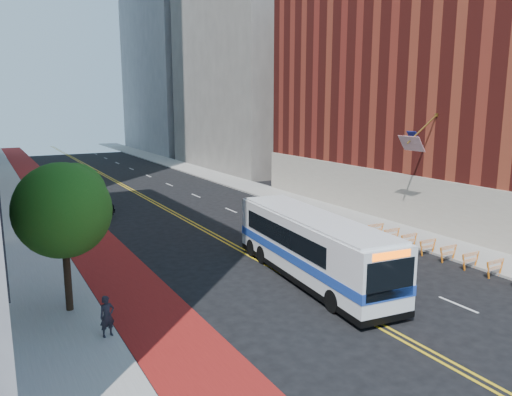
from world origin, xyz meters
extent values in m
plane|color=black|center=(0.00, 0.00, 0.00)|extent=(160.00, 160.00, 0.00)
cube|color=gray|center=(-12.00, 30.00, 0.07)|extent=(4.00, 140.00, 0.15)
cube|color=gray|center=(12.00, 30.00, 0.07)|extent=(4.00, 140.00, 0.15)
cube|color=maroon|center=(-8.10, 30.00, 0.00)|extent=(3.60, 140.00, 0.01)
cube|color=gold|center=(-0.18, 30.00, 0.00)|extent=(0.14, 140.00, 0.01)
cube|color=gold|center=(0.18, 30.00, 0.00)|extent=(0.14, 140.00, 0.01)
cube|color=silver|center=(4.80, -2.00, 0.01)|extent=(0.14, 2.20, 0.01)
cube|color=silver|center=(4.80, 6.00, 0.01)|extent=(0.14, 2.20, 0.01)
cube|color=silver|center=(4.80, 14.00, 0.01)|extent=(0.14, 2.20, 0.01)
cube|color=silver|center=(4.80, 22.00, 0.01)|extent=(0.14, 2.20, 0.01)
cube|color=silver|center=(4.80, 30.00, 0.01)|extent=(0.14, 2.20, 0.01)
cube|color=silver|center=(4.80, 38.00, 0.01)|extent=(0.14, 2.20, 0.01)
cube|color=silver|center=(4.80, 46.00, 0.01)|extent=(0.14, 2.20, 0.01)
cube|color=silver|center=(4.80, 54.00, 0.01)|extent=(0.14, 2.20, 0.01)
cube|color=silver|center=(4.80, 62.00, 0.01)|extent=(0.14, 2.20, 0.01)
cube|color=silver|center=(4.80, 70.00, 0.01)|extent=(0.14, 2.20, 0.01)
cube|color=silver|center=(4.80, 78.00, 0.01)|extent=(0.14, 2.20, 0.01)
cube|color=silver|center=(4.80, 86.00, 0.01)|extent=(0.14, 2.20, 0.01)
cube|color=maroon|center=(22.00, 12.00, 11.00)|extent=(16.00, 36.00, 22.00)
cube|color=#9E9384|center=(14.05, 12.00, 2.00)|extent=(0.50, 36.00, 4.00)
cube|color=black|center=(14.15, 6.00, 1.10)|extent=(0.35, 2.80, 2.20)
cube|color=black|center=(14.15, 13.00, 1.10)|extent=(0.35, 2.80, 2.20)
cube|color=black|center=(14.15, 20.00, 1.10)|extent=(0.35, 2.80, 2.20)
cube|color=#A57F33|center=(14.05, 8.00, 8.50)|extent=(0.25, 0.25, 0.25)
cylinder|color=#A57F33|center=(12.70, 8.00, 7.60)|extent=(2.85, 0.12, 2.05)
cube|color=#B21419|center=(11.70, 8.00, 6.60)|extent=(0.75, 1.90, 1.05)
cube|color=navy|center=(12.25, 8.45, 7.15)|extent=(0.39, 0.85, 0.52)
cube|color=slate|center=(23.00, 48.00, 20.00)|extent=(18.00, 26.00, 40.00)
cube|color=gray|center=(24.00, 78.00, 27.50)|extent=(20.00, 28.00, 55.00)
cube|color=orange|center=(9.05, -0.45, 0.50)|extent=(0.32, 0.06, 0.99)
cube|color=orange|center=(10.15, -0.45, 0.50)|extent=(0.32, 0.06, 0.99)
cube|color=orange|center=(9.60, -0.45, 0.90)|extent=(1.25, 0.05, 0.22)
cube|color=orange|center=(9.60, -0.45, 0.55)|extent=(1.25, 0.05, 0.18)
cube|color=orange|center=(9.05, 1.10, 0.50)|extent=(0.32, 0.06, 0.99)
cube|color=orange|center=(10.15, 1.10, 0.50)|extent=(0.32, 0.06, 0.99)
cube|color=orange|center=(9.60, 1.10, 0.90)|extent=(1.25, 0.05, 0.22)
cube|color=orange|center=(9.60, 1.10, 0.55)|extent=(1.25, 0.05, 0.18)
cube|color=orange|center=(9.05, 2.65, 0.50)|extent=(0.32, 0.06, 0.99)
cube|color=orange|center=(10.15, 2.65, 0.50)|extent=(0.32, 0.06, 0.99)
cube|color=orange|center=(9.60, 2.65, 0.90)|extent=(1.25, 0.05, 0.22)
cube|color=orange|center=(9.60, 2.65, 0.55)|extent=(1.25, 0.05, 0.18)
cube|color=orange|center=(9.05, 4.20, 0.50)|extent=(0.32, 0.06, 0.99)
cube|color=orange|center=(10.15, 4.20, 0.50)|extent=(0.32, 0.06, 0.99)
cube|color=orange|center=(9.60, 4.20, 0.90)|extent=(1.25, 0.05, 0.22)
cube|color=orange|center=(9.60, 4.20, 0.55)|extent=(1.25, 0.05, 0.18)
cube|color=orange|center=(9.05, 5.75, 0.50)|extent=(0.32, 0.06, 0.99)
cube|color=orange|center=(10.15, 5.75, 0.50)|extent=(0.32, 0.06, 0.99)
cube|color=orange|center=(9.60, 5.75, 0.90)|extent=(1.25, 0.05, 0.22)
cube|color=orange|center=(9.60, 5.75, 0.55)|extent=(1.25, 0.05, 0.18)
cube|color=orange|center=(9.05, 7.30, 0.50)|extent=(0.32, 0.06, 0.99)
cube|color=orange|center=(10.15, 7.30, 0.50)|extent=(0.32, 0.06, 0.99)
cube|color=orange|center=(9.60, 7.30, 0.90)|extent=(1.25, 0.05, 0.22)
cube|color=orange|center=(9.60, 7.30, 0.55)|extent=(1.25, 0.05, 0.18)
cube|color=orange|center=(9.05, 8.85, 0.50)|extent=(0.32, 0.06, 0.99)
cube|color=orange|center=(10.15, 8.85, 0.50)|extent=(0.32, 0.06, 0.99)
cube|color=orange|center=(9.60, 8.85, 0.90)|extent=(1.25, 0.05, 0.22)
cube|color=orange|center=(9.60, 8.85, 0.55)|extent=(1.25, 0.05, 0.18)
cylinder|color=black|center=(-11.30, 6.00, 1.75)|extent=(0.32, 0.32, 3.20)
sphere|color=#164C10|center=(-11.30, 6.00, 4.75)|extent=(4.20, 4.20, 4.20)
sphere|color=#164C10|center=(-10.70, 6.40, 5.35)|extent=(2.80, 2.80, 2.80)
sphere|color=#164C10|center=(-11.80, 5.70, 5.15)|extent=(2.40, 2.40, 2.40)
cube|color=silver|center=(0.76, 4.17, 1.89)|extent=(3.96, 12.98, 3.04)
cube|color=#1D3FA4|center=(0.76, 4.17, 1.44)|extent=(4.00, 13.03, 0.48)
cube|color=black|center=(0.84, 5.02, 2.40)|extent=(3.65, 9.17, 1.01)
cube|color=black|center=(0.17, -2.16, 2.13)|extent=(2.44, 0.33, 1.70)
cube|color=black|center=(1.36, 10.50, 2.34)|extent=(2.22, 0.31, 1.07)
cube|color=#FF5905|center=(0.17, -2.17, 3.20)|extent=(1.94, 0.27, 0.32)
cube|color=silver|center=(0.76, 4.17, 3.46)|extent=(3.76, 12.33, 0.13)
cube|color=black|center=(0.76, 4.17, 0.37)|extent=(3.99, 13.02, 0.32)
cylinder|color=black|center=(-0.87, 0.22, 0.53)|extent=(0.42, 1.09, 1.07)
cylinder|color=black|center=(1.63, -0.02, 0.53)|extent=(0.42, 1.09, 1.07)
cylinder|color=black|center=(-0.15, 7.85, 0.53)|extent=(0.42, 1.09, 1.07)
cylinder|color=black|center=(2.35, 7.61, 0.53)|extent=(0.42, 1.09, 1.07)
cylinder|color=black|center=(-0.01, 9.38, 0.53)|extent=(0.42, 1.09, 1.07)
cylinder|color=black|center=(2.50, 9.14, 0.53)|extent=(0.42, 1.09, 1.07)
imported|color=black|center=(-6.41, 26.06, 0.79)|extent=(3.37, 4.98, 1.57)
imported|color=black|center=(-6.11, 26.98, 0.77)|extent=(3.07, 4.97, 1.55)
imported|color=black|center=(-5.00, 40.61, 0.70)|extent=(2.84, 5.09, 1.39)
imported|color=black|center=(-10.40, 2.52, 0.99)|extent=(0.69, 0.53, 1.69)
camera|label=1|loc=(-14.33, -16.61, 9.37)|focal=35.00mm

